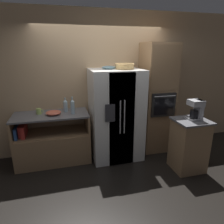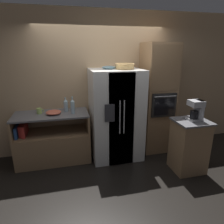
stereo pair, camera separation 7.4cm
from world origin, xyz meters
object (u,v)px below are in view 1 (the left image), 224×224
Objects in this scene: bottle_short at (65,105)px; mixing_bowl at (53,113)px; fruit_bowl at (109,67)px; bottle_tall at (73,106)px; mug at (39,111)px; wall_oven at (156,99)px; refrigerator at (116,115)px; coffee_maker at (196,109)px; wicker_basket at (125,66)px.

bottle_short is 1.00× the size of mixing_bowl.
mixing_bowl is (-1.04, -0.02, -0.78)m from fruit_bowl.
bottle_tall is 2.52× the size of mug.
mixing_bowl is (-2.05, -0.05, -0.12)m from wall_oven.
refrigerator is 1.44m from coffee_maker.
wall_oven reaches higher than wicker_basket.
refrigerator is at bearing 165.38° from wicker_basket.
bottle_tall is 0.62m from mug.
refrigerator is 6.42× the size of fruit_bowl.
mixing_bowl is (-0.34, 0.04, -0.10)m from bottle_tall.
wall_oven reaches higher than coffee_maker.
coffee_maker is at bearing -33.97° from fruit_bowl.
coffee_maker is at bearing -34.04° from refrigerator.
mixing_bowl is at bearing 160.08° from coffee_maker.
mug is 2.76m from coffee_maker.
mixing_bowl is at bearing 177.52° from refrigerator.
refrigerator reaches higher than mug.
mixing_bowl is at bearing -150.29° from bottle_short.
fruit_bowl is at bearing 1.36° from mixing_bowl.
coffee_maker reaches higher than bottle_short.
wall_oven is 8.09× the size of mixing_bowl.
wicker_basket is 1.30× the size of fruit_bowl.
wall_oven is 1.20m from fruit_bowl.
refrigerator is 1.16m from mixing_bowl.
wall_oven reaches higher than bottle_short.
wicker_basket is 1.19m from bottle_tall.
wall_oven is at bearing -2.25° from bottle_short.
wicker_basket is 1.76m from mug.
wall_oven is 1.71m from bottle_tall.
wall_oven is 0.94m from coffee_maker.
refrigerator is at bearing -173.31° from wall_oven.
fruit_bowl is 0.99× the size of mixing_bowl.
mug is (-2.31, 0.04, -0.11)m from wall_oven.
bottle_short is at bearing 177.75° from wall_oven.
bottle_short is at bearing 126.39° from bottle_tall.
mixing_bowl is (0.25, -0.10, -0.02)m from mug.
coffee_maker is (1.18, -0.80, 0.25)m from refrigerator.
mug is 0.38× the size of coffee_maker.
refrigerator is 1.42m from mug.
refrigerator reaches higher than mixing_bowl.
fruit_bowl is 0.80× the size of coffee_maker.
refrigerator is at bearing -33.27° from fruit_bowl.
refrigerator is at bearing 145.96° from coffee_maker.
fruit_bowl reaches higher than mug.
bottle_short reaches higher than mug.
wall_oven is at bearing -1.03° from mug.
coffee_maker reaches higher than mug.
wall_oven is at bearing 6.69° from refrigerator.
coffee_maker is (1.29, -0.87, -0.64)m from fruit_bowl.
coffee_maker is (2.11, -0.97, 0.05)m from bottle_short.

